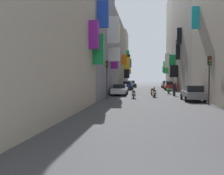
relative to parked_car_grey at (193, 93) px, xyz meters
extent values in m
plane|color=#424244|center=(-3.98, 9.43, -0.79)|extent=(140.00, 140.00, 0.00)
cube|color=green|center=(-8.52, -3.91, 3.87)|extent=(0.92, 0.59, 2.55)
cube|color=purple|center=(-8.61, -5.24, 4.85)|extent=(0.73, 0.62, 2.18)
cube|color=gray|center=(-11.98, 3.75, 6.07)|extent=(6.00, 13.47, 13.71)
cube|color=white|center=(-8.29, 4.74, 4.28)|extent=(1.37, 0.58, 1.62)
cube|color=blue|center=(-8.46, -2.14, 7.27)|extent=(1.04, 0.41, 2.41)
cube|color=yellow|center=(-8.36, 5.96, 7.11)|extent=(1.24, 0.42, 2.16)
cube|color=purple|center=(-8.51, 6.52, 3.55)|extent=(0.95, 0.60, 1.86)
cube|color=white|center=(-8.29, 3.78, 7.05)|extent=(1.37, 0.36, 3.10)
cube|color=gray|center=(-11.98, 21.08, 5.58)|extent=(6.00, 20.61, 12.73)
cube|color=black|center=(-8.46, 30.66, 5.48)|extent=(1.04, 0.46, 2.58)
cube|color=orange|center=(-8.46, 20.81, 4.85)|extent=(1.03, 0.55, 1.92)
cube|color=black|center=(-8.44, 26.68, 2.22)|extent=(1.07, 0.45, 1.91)
cube|color=yellow|center=(-8.36, 26.97, 4.47)|extent=(1.24, 0.47, 2.79)
cube|color=#9E9384|center=(-11.98, 35.41, 6.05)|extent=(6.00, 8.05, 13.68)
cube|color=green|center=(-8.64, 32.78, 6.86)|extent=(0.68, 0.37, 2.20)
cube|color=blue|center=(-8.46, 36.25, 5.05)|extent=(1.04, 0.37, 2.25)
cube|color=blue|center=(-8.67, 35.42, 2.55)|extent=(0.63, 0.37, 2.37)
cube|color=yellow|center=(-8.54, 37.34, 3.01)|extent=(0.87, 0.54, 1.41)
cube|color=#19B2BF|center=(0.65, 2.59, 7.84)|extent=(0.74, 0.38, 2.33)
cube|color=gray|center=(4.02, 11.94, 8.76)|extent=(6.00, 12.10, 19.09)
cube|color=black|center=(0.70, 15.57, 5.97)|extent=(0.63, 0.54, 3.19)
cube|color=black|center=(0.67, 14.02, 7.91)|extent=(0.70, 0.40, 2.52)
cube|color=black|center=(0.35, 17.32, 2.52)|extent=(1.35, 0.64, 2.05)
cube|color=gray|center=(4.02, 22.61, 8.52)|extent=(6.00, 9.25, 18.61)
cube|color=orange|center=(0.71, 24.88, 2.52)|extent=(0.63, 0.39, 2.13)
cube|color=green|center=(0.45, 20.92, 4.61)|extent=(1.14, 0.45, 2.09)
cube|color=#9E9384|center=(4.02, 33.33, 9.96)|extent=(6.00, 12.19, 21.49)
cube|color=white|center=(0.46, 30.07, 5.22)|extent=(1.11, 0.63, 3.15)
cube|color=green|center=(0.45, 33.93, 3.85)|extent=(1.13, 0.42, 2.94)
cube|color=black|center=(0.56, 38.81, 3.57)|extent=(0.91, 0.48, 1.55)
cube|color=slate|center=(0.00, 0.06, -0.17)|extent=(1.68, 3.95, 0.64)
cube|color=black|center=(0.00, -0.14, 0.44)|extent=(1.48, 2.21, 0.58)
cylinder|color=black|center=(-0.84, 1.36, -0.49)|extent=(0.18, 0.60, 0.60)
cylinder|color=black|center=(0.84, 1.36, -0.49)|extent=(0.18, 0.60, 0.60)
cylinder|color=black|center=(-0.84, -1.24, -0.49)|extent=(0.18, 0.60, 0.60)
cylinder|color=black|center=(0.84, -1.24, -0.49)|extent=(0.18, 0.60, 0.60)
cube|color=navy|center=(-7.71, 19.44, -0.19)|extent=(1.74, 4.47, 0.60)
cube|color=black|center=(-7.71, 19.66, 0.41)|extent=(1.53, 2.50, 0.58)
cylinder|color=black|center=(-6.84, 17.96, -0.49)|extent=(0.18, 0.60, 0.60)
cylinder|color=black|center=(-8.58, 17.96, -0.49)|extent=(0.18, 0.60, 0.60)
cylinder|color=black|center=(-6.84, 20.91, -0.49)|extent=(0.18, 0.60, 0.60)
cylinder|color=black|center=(-8.58, 20.91, -0.49)|extent=(0.18, 0.60, 0.60)
cube|color=white|center=(-7.77, 6.08, -0.19)|extent=(1.75, 4.40, 0.60)
cube|color=black|center=(-7.77, 6.30, 0.36)|extent=(1.54, 2.46, 0.50)
cylinder|color=black|center=(-6.90, 4.63, -0.49)|extent=(0.18, 0.60, 0.60)
cylinder|color=black|center=(-8.65, 4.63, -0.49)|extent=(0.18, 0.60, 0.60)
cylinder|color=black|center=(-6.90, 7.53, -0.49)|extent=(0.18, 0.60, 0.60)
cylinder|color=black|center=(-8.65, 7.53, -0.49)|extent=(0.18, 0.60, 0.60)
cube|color=#B21E1E|center=(-0.14, 18.46, -0.15)|extent=(1.79, 4.47, 0.68)
cube|color=black|center=(-0.14, 18.24, 0.45)|extent=(1.57, 2.50, 0.52)
cylinder|color=black|center=(-1.03, 19.94, -0.49)|extent=(0.18, 0.60, 0.60)
cylinder|color=black|center=(0.75, 19.94, -0.49)|extent=(0.18, 0.60, 0.60)
cylinder|color=black|center=(-1.03, 16.99, -0.49)|extent=(0.18, 0.60, 0.60)
cylinder|color=black|center=(0.75, 16.99, -0.49)|extent=(0.18, 0.60, 0.60)
cube|color=#B7B7BC|center=(-7.65, 30.04, -0.14)|extent=(1.81, 4.24, 0.69)
cube|color=black|center=(-7.65, 30.25, 0.44)|extent=(1.59, 2.38, 0.48)
cylinder|color=black|center=(-6.75, 28.64, -0.49)|extent=(0.18, 0.60, 0.60)
cylinder|color=black|center=(-8.56, 28.64, -0.49)|extent=(0.18, 0.60, 0.60)
cylinder|color=black|center=(-6.75, 31.44, -0.49)|extent=(0.18, 0.60, 0.60)
cylinder|color=black|center=(-8.56, 31.44, -0.49)|extent=(0.18, 0.60, 0.60)
cube|color=#236638|center=(-0.07, 25.87, -0.14)|extent=(1.71, 4.49, 0.69)
cube|color=black|center=(-0.07, 25.65, 0.47)|extent=(1.51, 2.51, 0.52)
cylinder|color=black|center=(-0.93, 27.36, -0.49)|extent=(0.18, 0.60, 0.60)
cylinder|color=black|center=(0.78, 27.36, -0.49)|extent=(0.18, 0.60, 0.60)
cylinder|color=black|center=(-0.93, 24.39, -0.49)|extent=(0.18, 0.60, 0.60)
cylinder|color=black|center=(0.78, 24.39, -0.49)|extent=(0.18, 0.60, 0.60)
cube|color=orange|center=(-3.48, 6.96, -0.32)|extent=(0.75, 1.13, 0.45)
cube|color=black|center=(-3.54, 6.77, -0.02)|extent=(0.48, 0.63, 0.16)
cylinder|color=#4C4C51|center=(-3.31, 7.46, 0.00)|extent=(0.14, 0.28, 0.68)
cylinder|color=black|center=(-3.27, 7.58, -0.55)|extent=(0.25, 0.49, 0.48)
cylinder|color=black|center=(-3.69, 6.34, -0.55)|extent=(0.25, 0.49, 0.48)
cube|color=black|center=(-6.69, 26.29, -0.32)|extent=(0.83, 1.19, 0.45)
cube|color=black|center=(-6.61, 26.48, -0.02)|extent=(0.51, 0.64, 0.16)
cylinder|color=#4C4C51|center=(-6.91, 25.78, 0.00)|extent=(0.16, 0.28, 0.68)
cylinder|color=black|center=(-6.96, 25.65, -0.55)|extent=(0.28, 0.48, 0.48)
cylinder|color=black|center=(-6.42, 26.92, -0.55)|extent=(0.28, 0.48, 0.48)
cube|color=#ADADB2|center=(-5.81, 1.97, -0.32)|extent=(0.51, 1.08, 0.45)
cube|color=black|center=(-5.79, 1.77, -0.02)|extent=(0.36, 0.58, 0.16)
cylinder|color=#4C4C51|center=(-5.84, 2.49, 0.00)|extent=(0.08, 0.28, 0.68)
cylinder|color=black|center=(-5.85, 2.62, -0.55)|extent=(0.13, 0.49, 0.48)
cylinder|color=black|center=(-5.76, 1.31, -0.55)|extent=(0.13, 0.49, 0.48)
cube|color=#287F3D|center=(-1.28, 9.49, -0.32)|extent=(0.52, 1.21, 0.45)
cube|color=black|center=(-1.27, 9.71, -0.02)|extent=(0.36, 0.58, 0.16)
cylinder|color=#4C4C51|center=(-1.33, 8.90, 0.00)|extent=(0.08, 0.28, 0.68)
cylinder|color=black|center=(-1.34, 8.75, -0.55)|extent=(0.13, 0.49, 0.48)
cylinder|color=black|center=(-1.23, 10.22, -0.55)|extent=(0.13, 0.49, 0.48)
cube|color=silver|center=(-3.51, 3.97, -0.32)|extent=(0.49, 1.12, 0.45)
cube|color=black|center=(-3.50, 3.76, -0.02)|extent=(0.35, 0.57, 0.16)
cylinder|color=#4C4C51|center=(-3.54, 4.52, 0.00)|extent=(0.07, 0.28, 0.68)
cylinder|color=black|center=(-3.54, 4.66, -0.55)|extent=(0.12, 0.48, 0.48)
cylinder|color=black|center=(-3.48, 3.28, -0.55)|extent=(0.12, 0.48, 0.48)
cylinder|color=black|center=(-0.99, 6.01, -0.37)|extent=(0.36, 0.36, 0.84)
cylinder|color=black|center=(-0.99, 6.01, 0.38)|extent=(0.43, 0.43, 0.66)
sphere|color=tan|center=(-0.99, 6.01, 0.82)|extent=(0.23, 0.23, 0.23)
cylinder|color=#242424|center=(-6.93, 16.36, -0.41)|extent=(0.45, 0.45, 0.75)
cylinder|color=#335199|center=(-6.93, 16.36, 0.26)|extent=(0.53, 0.53, 0.59)
sphere|color=tan|center=(-6.93, 16.36, 0.66)|extent=(0.20, 0.20, 0.20)
cylinder|color=#2D2D2D|center=(0.64, -3.20, 0.86)|extent=(0.12, 0.12, 3.29)
cube|color=black|center=(0.64, -3.20, 2.88)|extent=(0.26, 0.26, 0.75)
sphere|color=red|center=(0.64, -3.34, 3.13)|extent=(0.14, 0.14, 0.14)
sphere|color=orange|center=(0.64, -3.34, 2.88)|extent=(0.14, 0.14, 0.14)
sphere|color=green|center=(0.64, -3.34, 2.63)|extent=(0.14, 0.14, 0.14)
cylinder|color=#2D2D2D|center=(-8.58, 0.90, 0.86)|extent=(0.12, 0.12, 3.30)
cube|color=black|center=(-8.58, 0.90, 2.89)|extent=(0.26, 0.26, 0.75)
sphere|color=red|center=(-8.58, 0.76, 3.14)|extent=(0.14, 0.14, 0.14)
sphere|color=orange|center=(-8.58, 0.76, 2.89)|extent=(0.14, 0.14, 0.14)
sphere|color=green|center=(-8.58, 0.76, 2.64)|extent=(0.14, 0.14, 0.14)
camera|label=1|loc=(-4.67, -23.10, 1.55)|focal=36.86mm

